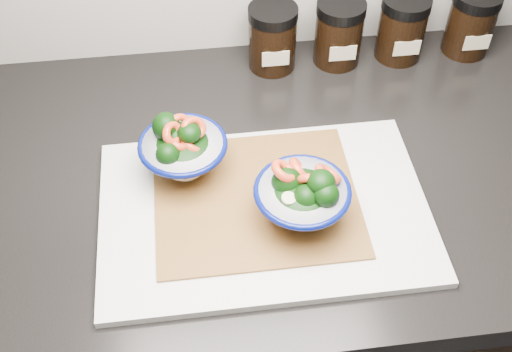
{
  "coord_description": "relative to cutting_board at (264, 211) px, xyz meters",
  "views": [
    {
      "loc": [
        -0.25,
        0.82,
        1.6
      ],
      "look_at": [
        -0.18,
        1.38,
        0.96
      ],
      "focal_mm": 45.0,
      "sensor_mm": 36.0,
      "label": 1
    }
  ],
  "objects": [
    {
      "name": "bamboo_mat",
      "position": [
        -0.01,
        0.02,
        0.01
      ],
      "size": [
        0.28,
        0.24,
        0.0
      ],
      "primitive_type": "cube",
      "color": "#A87232",
      "rests_on": "cutting_board"
    },
    {
      "name": "spice_jar_c",
      "position": [
        0.28,
        0.32,
        0.05
      ],
      "size": [
        0.08,
        0.08,
        0.11
      ],
      "color": "black",
      "rests_on": "countertop"
    },
    {
      "name": "spice_jar_a",
      "position": [
        0.06,
        0.32,
        0.05
      ],
      "size": [
        0.08,
        0.08,
        0.11
      ],
      "color": "black",
      "rests_on": "countertop"
    },
    {
      "name": "cabinet",
      "position": [
        0.17,
        0.08,
        -0.48
      ],
      "size": [
        3.43,
        0.58,
        0.86
      ],
      "primitive_type": "cube",
      "color": "black",
      "rests_on": "ground"
    },
    {
      "name": "cutting_board",
      "position": [
        0.0,
        0.0,
        0.0
      ],
      "size": [
        0.45,
        0.3,
        0.01
      ],
      "primitive_type": "cube",
      "color": "silver",
      "rests_on": "countertop"
    },
    {
      "name": "countertop",
      "position": [
        0.17,
        0.08,
        -0.03
      ],
      "size": [
        3.5,
        0.6,
        0.04
      ],
      "primitive_type": "cube",
      "color": "black",
      "rests_on": "cabinet"
    },
    {
      "name": "spice_jar_d",
      "position": [
        0.4,
        0.32,
        0.05
      ],
      "size": [
        0.08,
        0.08,
        0.11
      ],
      "color": "black",
      "rests_on": "countertop"
    },
    {
      "name": "bowl_right",
      "position": [
        0.05,
        -0.02,
        0.05
      ],
      "size": [
        0.13,
        0.13,
        0.1
      ],
      "rotation": [
        0.0,
        0.0,
        -0.27
      ],
      "color": "white",
      "rests_on": "bamboo_mat"
    },
    {
      "name": "bowl_left",
      "position": [
        -0.1,
        0.08,
        0.05
      ],
      "size": [
        0.13,
        0.13,
        0.1
      ],
      "rotation": [
        0.0,
        0.0,
        0.21
      ],
      "color": "white",
      "rests_on": "bamboo_mat"
    },
    {
      "name": "spice_jar_b",
      "position": [
        0.17,
        0.32,
        0.05
      ],
      "size": [
        0.08,
        0.08,
        0.11
      ],
      "color": "black",
      "rests_on": "countertop"
    }
  ]
}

